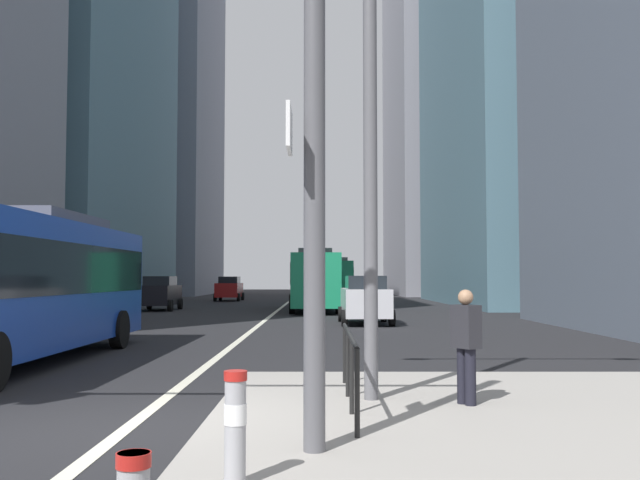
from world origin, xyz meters
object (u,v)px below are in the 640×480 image
city_bus_blue_oncoming (19,279)px  city_bus_red_receding (316,278)px  car_oncoming_mid (232,288)px  car_receding_far (368,299)px  street_lamp_post (372,43)px  pedestrian_waiting (469,341)px  car_receding_near (333,287)px  car_oncoming_far (162,293)px  city_bus_red_distant (338,278)px  traffic_signal_gantry (92,56)px  bollard_left (238,422)px

city_bus_blue_oncoming → city_bus_red_receding: (6.20, 24.91, 0.00)m
car_oncoming_mid → car_receding_far: (9.11, -28.02, -0.00)m
street_lamp_post → pedestrian_waiting: size_ratio=5.12×
car_receding_near → car_oncoming_far: size_ratio=1.15×
city_bus_red_receding → city_bus_red_distant: bearing=84.5°
traffic_signal_gantry → street_lamp_post: bearing=43.9°
city_bus_blue_oncoming → street_lamp_post: 9.50m
car_oncoming_mid → city_bus_red_receding: bearing=-67.0°
car_receding_far → car_oncoming_far: size_ratio=1.09×
pedestrian_waiting → traffic_signal_gantry: bearing=-149.5°
city_bus_red_receding → car_receding_far: 11.86m
city_bus_blue_oncoming → car_oncoming_mid: bearing=91.0°
street_lamp_post → pedestrian_waiting: bearing=-17.5°
car_oncoming_mid → car_oncoming_far: (-1.88, -16.28, -0.00)m
city_bus_blue_oncoming → traffic_signal_gantry: size_ratio=1.65×
city_bus_red_distant → car_oncoming_mid: city_bus_red_distant is taller
car_oncoming_mid → car_receding_far: 29.47m
traffic_signal_gantry → bollard_left: 4.01m
car_receding_far → street_lamp_post: (-1.10, -18.34, 4.29)m
city_bus_blue_oncoming → car_receding_far: size_ratio=2.57×
car_receding_far → car_oncoming_far: bearing=133.1°
car_receding_near → bollard_left: size_ratio=4.88×
city_bus_red_distant → bollard_left: bearing=-92.2°
city_bus_red_receding → traffic_signal_gantry: (-2.02, -32.94, 2.31)m
city_bus_red_distant → pedestrian_waiting: size_ratio=6.95×
city_bus_red_distant → street_lamp_post: size_ratio=1.36×
car_oncoming_far → pedestrian_waiting: bearing=-69.9°
car_oncoming_mid → car_receding_near: (8.26, 9.91, 0.00)m
city_bus_blue_oncoming → car_oncoming_far: bearing=96.0°
car_oncoming_mid → traffic_signal_gantry: (4.93, -49.34, 3.16)m
car_receding_far → traffic_signal_gantry: size_ratio=0.64×
city_bus_red_distant → street_lamp_post: bearing=-90.6°
city_bus_red_receding → car_receding_near: bearing=87.1°
city_bus_red_receding → pedestrian_waiting: city_bus_red_receding is taller
car_receding_near → traffic_signal_gantry: bearing=-93.2°
bollard_left → traffic_signal_gantry: bearing=145.6°
car_receding_near → car_receding_far: size_ratio=1.05×
car_oncoming_far → traffic_signal_gantry: size_ratio=0.59×
city_bus_blue_oncoming → bollard_left: 10.92m
car_receding_near → traffic_signal_gantry: (-3.33, -59.25, 3.16)m
city_bus_blue_oncoming → car_oncoming_mid: size_ratio=2.53×
car_oncoming_far → bollard_left: car_oncoming_far is taller
city_bus_red_distant → bollard_left: 50.67m
bollard_left → city_bus_red_distant: bearing=87.8°
car_receding_far → street_lamp_post: size_ratio=0.55×
city_bus_red_distant → car_oncoming_far: city_bus_red_distant is taller
car_oncoming_far → bollard_left: size_ratio=4.25×
car_oncoming_far → street_lamp_post: (9.90, -30.08, 4.30)m
street_lamp_post → car_oncoming_far: bearing=108.2°
traffic_signal_gantry → street_lamp_post: street_lamp_post is taller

